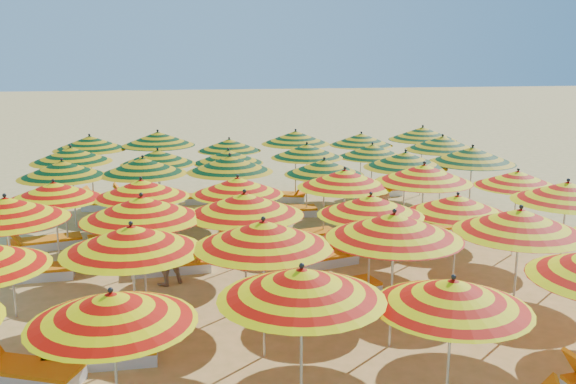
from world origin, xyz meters
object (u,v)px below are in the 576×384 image
(lounger_18, at_px, (355,209))
(umbrella_17, at_px, (567,192))
(umbrella_18, at_px, (54,191))
(lounger_16, at_px, (179,217))
(umbrella_33, at_px, (307,151))
(lounger_20, at_px, (142,199))
(umbrella_2, at_px, (302,284))
(umbrella_24, at_px, (62,169))
(umbrella_30, at_px, (71,155))
(lounger_14, at_px, (302,237))
(umbrella_39, at_px, (296,137))
(lounger_17, at_px, (285,211))
(umbrella_16, at_px, (457,204))
(umbrella_13, at_px, (142,208))
(lounger_10, at_px, (322,259))
(umbrella_40, at_px, (361,139))
(lounger_7, at_px, (336,290))
(umbrella_7, at_px, (132,239))
(umbrella_31, at_px, (158,157))
(umbrella_34, at_px, (372,151))
(beachgoer_b, at_px, (165,252))
(umbrella_21, at_px, (345,178))
(umbrella_37, at_px, (158,139))
(lounger_9, at_px, (173,265))
(beachgoer_a, at_px, (384,223))
(umbrella_8, at_px, (263,234))
(umbrella_35, at_px, (442,143))
(umbrella_9, at_px, (394,226))
(umbrella_12, at_px, (6,209))
(lounger_5, at_px, (22,371))
(umbrella_10, at_px, (520,221))
(umbrella_29, at_px, (472,155))
(umbrella_15, at_px, (371,205))
(lounger_22, at_px, (280,196))
(umbrella_27, at_px, (324,167))
(lounger_15, at_px, (424,231))
(umbrella_23, at_px, (518,179))
(lounger_19, at_px, (110,205))
(umbrella_1, at_px, (112,308))
(umbrella_22, at_px, (424,173))
(umbrella_38, at_px, (229,145))
(lounger_11, at_px, (43,243))
(umbrella_26, at_px, (230,164))
(umbrella_14, at_px, (245,204))
(lounger_23, at_px, (374,192))

(lounger_18, bearing_deg, umbrella_17, -75.03)
(umbrella_18, height_order, lounger_16, umbrella_18)
(umbrella_33, bearing_deg, lounger_20, 155.17)
(umbrella_2, xyz_separation_m, umbrella_24, (-4.31, 8.29, -0.00))
(umbrella_30, height_order, lounger_14, umbrella_30)
(umbrella_18, height_order, umbrella_39, umbrella_39)
(lounger_17, bearing_deg, umbrella_16, 111.40)
(umbrella_13, height_order, lounger_10, umbrella_13)
(umbrella_40, distance_m, lounger_7, 8.86)
(umbrella_7, height_order, umbrella_31, umbrella_7)
(umbrella_34, relative_size, beachgoer_b, 1.50)
(umbrella_21, bearing_deg, umbrella_37, 124.91)
(lounger_9, distance_m, beachgoer_a, 4.94)
(umbrella_8, bearing_deg, umbrella_7, 174.85)
(umbrella_31, relative_size, lounger_9, 1.26)
(umbrella_35, bearing_deg, umbrella_9, -116.65)
(umbrella_12, relative_size, lounger_5, 1.33)
(umbrella_10, distance_m, lounger_9, 7.31)
(umbrella_13, distance_m, umbrella_35, 10.47)
(umbrella_2, height_order, umbrella_29, umbrella_29)
(umbrella_40, xyz_separation_m, lounger_5, (-8.00, -10.67, -1.75))
(umbrella_21, xyz_separation_m, beachgoer_a, (1.08, 0.47, -1.20))
(lounger_14, bearing_deg, lounger_9, 12.23)
(umbrella_15, bearing_deg, lounger_22, 93.73)
(umbrella_27, distance_m, beachgoer_a, 2.14)
(umbrella_12, xyz_separation_m, lounger_15, (9.15, 3.66, -1.88))
(umbrella_9, relative_size, umbrella_34, 1.34)
(umbrella_13, relative_size, umbrella_16, 0.93)
(umbrella_21, relative_size, lounger_17, 1.29)
(lounger_16, bearing_deg, umbrella_23, 161.78)
(umbrella_16, xyz_separation_m, umbrella_21, (-1.76, 2.03, 0.16))
(umbrella_12, bearing_deg, lounger_19, 84.04)
(umbrella_13, bearing_deg, lounger_22, 66.53)
(umbrella_18, bearing_deg, umbrella_10, -27.40)
(umbrella_34, bearing_deg, umbrella_16, -91.09)
(umbrella_1, height_order, umbrella_22, umbrella_22)
(umbrella_1, distance_m, umbrella_21, 7.65)
(lounger_10, bearing_deg, umbrella_22, -17.22)
(umbrella_15, xyz_separation_m, umbrella_24, (-6.35, 4.26, 0.07))
(lounger_18, bearing_deg, umbrella_38, 142.11)
(lounger_19, bearing_deg, umbrella_7, 110.09)
(umbrella_38, relative_size, lounger_11, 1.40)
(umbrella_1, height_order, umbrella_26, umbrella_26)
(umbrella_7, xyz_separation_m, lounger_10, (3.77, 3.93, -1.85))
(umbrella_21, relative_size, beachgoer_b, 1.60)
(umbrella_7, relative_size, umbrella_14, 0.99)
(umbrella_27, height_order, lounger_23, umbrella_27)
(umbrella_37, bearing_deg, umbrella_22, -45.62)
(umbrella_16, distance_m, lounger_22, 8.69)
(umbrella_26, bearing_deg, umbrella_8, -89.13)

